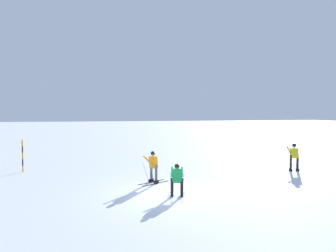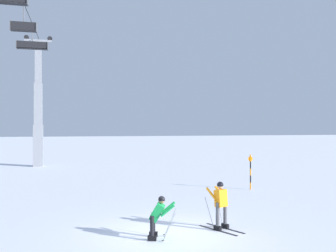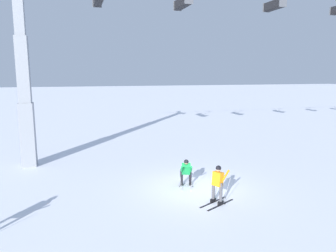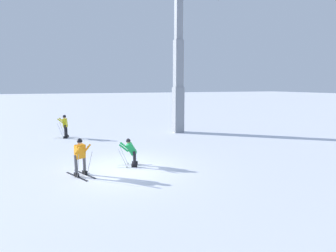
# 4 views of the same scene
# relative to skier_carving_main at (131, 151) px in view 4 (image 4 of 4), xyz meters

# --- Properties ---
(ground_plane) EXTENTS (260.00, 260.00, 0.00)m
(ground_plane) POSITION_rel_skier_carving_main_xyz_m (0.35, -0.39, -0.79)
(ground_plane) COLOR white
(skier_carving_main) EXTENTS (1.06, 1.81, 1.52)m
(skier_carving_main) POSITION_rel_skier_carving_main_xyz_m (0.00, 0.00, 0.00)
(skier_carving_main) COLOR white
(skier_carving_main) RESTS_ON ground_plane
(lift_tower_near) EXTENTS (0.81, 2.79, 12.01)m
(lift_tower_near) POSITION_rel_skier_carving_main_xyz_m (-7.88, 5.96, 4.19)
(lift_tower_near) COLOR gray
(lift_tower_near) RESTS_ON ground_plane
(skier_distant_uphill) EXTENTS (1.77, 1.23, 1.71)m
(skier_distant_uphill) POSITION_rel_skier_carving_main_xyz_m (0.56, -2.41, 0.19)
(skier_distant_uphill) COLOR black
(skier_distant_uphill) RESTS_ON ground_plane
(skier_distant_downhill) EXTENTS (0.93, 1.86, 1.80)m
(skier_distant_downhill) POSITION_rel_skier_carving_main_xyz_m (-8.73, -3.01, 0.25)
(skier_distant_downhill) COLOR white
(skier_distant_downhill) RESTS_ON ground_plane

